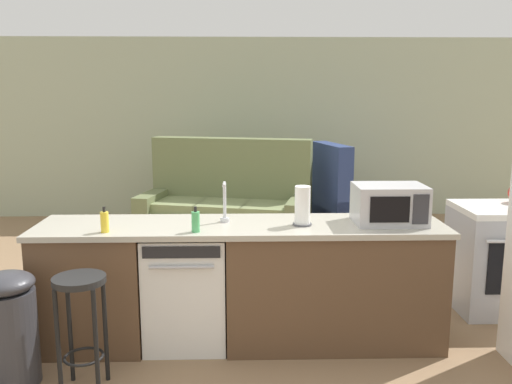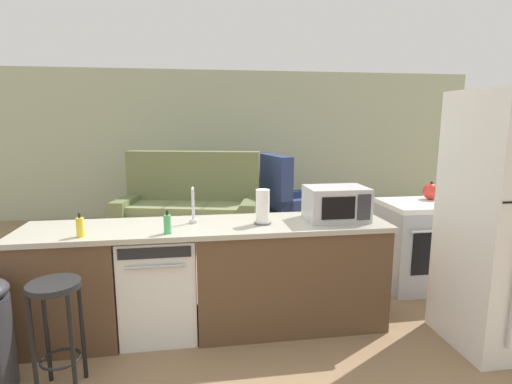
% 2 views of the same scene
% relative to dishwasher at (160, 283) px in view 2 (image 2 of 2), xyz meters
% --- Properties ---
extents(ground_plane, '(24.00, 24.00, 0.00)m').
position_rel_dishwasher_xyz_m(ground_plane, '(0.25, 0.00, -0.42)').
color(ground_plane, '#896B4C').
extents(wall_back, '(10.00, 0.06, 2.60)m').
position_rel_dishwasher_xyz_m(wall_back, '(0.55, 4.20, 0.88)').
color(wall_back, '#A8B293').
rests_on(wall_back, ground_plane).
extents(kitchen_counter, '(2.94, 0.66, 0.90)m').
position_rel_dishwasher_xyz_m(kitchen_counter, '(0.49, 0.00, -0.00)').
color(kitchen_counter, brown).
rests_on(kitchen_counter, ground_plane).
extents(dishwasher, '(0.58, 0.61, 0.84)m').
position_rel_dishwasher_xyz_m(dishwasher, '(0.00, 0.00, 0.00)').
color(dishwasher, silver).
rests_on(dishwasher, ground_plane).
extents(stove_range, '(0.76, 0.68, 0.90)m').
position_rel_dishwasher_xyz_m(stove_range, '(2.60, 0.55, 0.03)').
color(stove_range, '#A8AAB2').
rests_on(stove_range, ground_plane).
extents(refrigerator, '(0.72, 0.73, 1.95)m').
position_rel_dishwasher_xyz_m(refrigerator, '(2.60, -0.55, 0.55)').
color(refrigerator, silver).
rests_on(refrigerator, ground_plane).
extents(microwave, '(0.50, 0.37, 0.28)m').
position_rel_dishwasher_xyz_m(microwave, '(1.47, -0.00, 0.62)').
color(microwave, '#B7B7BC').
rests_on(microwave, kitchen_counter).
extents(sink_faucet, '(0.07, 0.18, 0.30)m').
position_rel_dishwasher_xyz_m(sink_faucet, '(0.28, 0.05, 0.61)').
color(sink_faucet, silver).
rests_on(sink_faucet, kitchen_counter).
extents(paper_towel_roll, '(0.14, 0.14, 0.28)m').
position_rel_dishwasher_xyz_m(paper_towel_roll, '(0.84, -0.04, 0.62)').
color(paper_towel_roll, '#4C4C51').
rests_on(paper_towel_roll, kitchen_counter).
extents(soap_bottle, '(0.06, 0.06, 0.18)m').
position_rel_dishwasher_xyz_m(soap_bottle, '(0.09, -0.22, 0.55)').
color(soap_bottle, '#4CB266').
rests_on(soap_bottle, kitchen_counter).
extents(dish_soap_bottle, '(0.06, 0.06, 0.18)m').
position_rel_dishwasher_xyz_m(dish_soap_bottle, '(-0.52, -0.21, 0.55)').
color(dish_soap_bottle, yellow).
rests_on(dish_soap_bottle, kitchen_counter).
extents(kettle, '(0.21, 0.17, 0.19)m').
position_rel_dishwasher_xyz_m(kettle, '(2.77, 0.68, 0.56)').
color(kettle, red).
rests_on(kettle, stove_range).
extents(bar_stool, '(0.32, 0.32, 0.74)m').
position_rel_dishwasher_xyz_m(bar_stool, '(-0.58, -0.65, 0.11)').
color(bar_stool, black).
rests_on(bar_stool, ground_plane).
extents(couch, '(2.16, 1.35, 1.27)m').
position_rel_dishwasher_xyz_m(couch, '(0.23, 2.69, -0.03)').
color(couch, '#667047').
rests_on(couch, ground_plane).
extents(armchair, '(0.99, 1.02, 1.20)m').
position_rel_dishwasher_xyz_m(armchair, '(1.71, 2.89, -0.07)').
color(armchair, navy).
rests_on(armchair, ground_plane).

